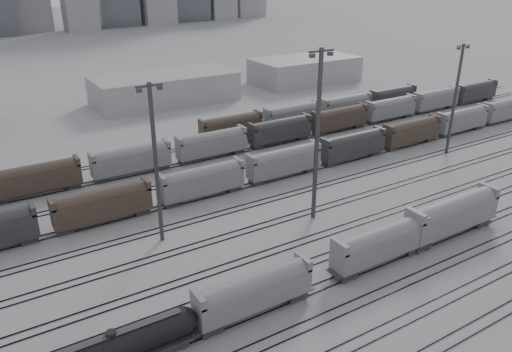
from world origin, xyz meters
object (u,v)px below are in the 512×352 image
hopper_car_c (452,213)px  hopper_car_b (381,242)px  light_mast_c (317,133)px  tank_car_b (113,349)px  hopper_car_a (254,291)px

hopper_car_c → hopper_car_b: bearing=180.0°
hopper_car_c → light_mast_c: (-13.66, 15.14, 10.41)m
tank_car_b → light_mast_c: (36.55, 15.14, 11.56)m
hopper_car_c → light_mast_c: 22.90m
hopper_car_b → light_mast_c: bearing=87.7°
hopper_car_a → hopper_car_b: hopper_car_b is taller
hopper_car_c → light_mast_c: size_ratio=0.63×
hopper_car_a → hopper_car_b: size_ratio=0.96×
tank_car_b → hopper_car_a: hopper_car_a is taller
hopper_car_a → hopper_car_c: (33.98, 0.00, 0.51)m
tank_car_b → hopper_car_a: 16.24m
tank_car_b → hopper_car_a: (16.23, 0.00, 0.63)m
tank_car_b → hopper_car_c: 50.22m
hopper_car_b → hopper_car_a: bearing=180.0°
hopper_car_b → hopper_car_c: size_ratio=0.90×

